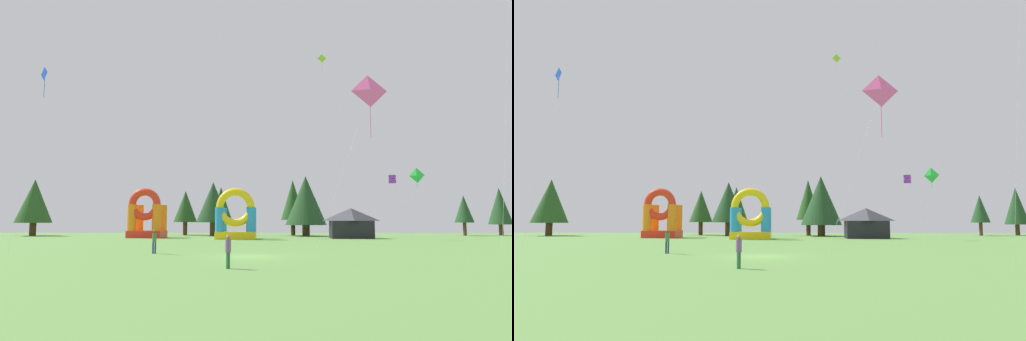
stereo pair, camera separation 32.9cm
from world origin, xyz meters
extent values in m
plane|color=#5B8C42|center=(0.00, 0.00, 0.00)|extent=(120.00, 120.00, 0.00)
pyramid|color=#EA599E|center=(6.46, -7.73, 8.84)|extent=(1.33, 0.58, 1.31)
cylinder|color=#EA599E|center=(6.46, -7.63, 7.65)|extent=(0.04, 0.04, 2.34)
cylinder|color=silver|center=(5.05, -6.39, 4.41)|extent=(2.83, 2.50, 8.83)
cylinder|color=silver|center=(12.76, -8.95, 10.71)|extent=(1.80, 7.18, 21.42)
pyramid|color=blue|center=(-17.82, 6.61, 14.81)|extent=(0.76, 0.62, 0.86)
cylinder|color=blue|center=(-17.86, 6.56, 13.79)|extent=(0.04, 0.04, 2.03)
cylinder|color=silver|center=(-17.52, 4.05, 7.40)|extent=(0.69, 5.03, 14.81)
pyramid|color=green|center=(16.26, 15.75, 6.85)|extent=(1.10, 0.91, 1.12)
cylinder|color=green|center=(16.31, 15.81, 6.28)|extent=(0.04, 0.04, 1.18)
cylinder|color=silver|center=(16.12, 16.87, 3.43)|extent=(0.40, 2.12, 6.87)
cube|color=purple|center=(16.99, 27.34, 7.39)|extent=(1.08, 1.08, 0.46)
cube|color=purple|center=(16.99, 27.34, 7.94)|extent=(1.08, 1.08, 0.46)
cylinder|color=silver|center=(18.38, 26.80, 3.83)|extent=(2.80, 1.11, 7.67)
pyramid|color=#8CD826|center=(8.04, 25.53, 22.97)|extent=(0.82, 0.27, 0.81)
cylinder|color=#8CD826|center=(8.04, 25.47, 22.06)|extent=(0.04, 0.04, 1.82)
cylinder|color=silver|center=(11.18, 22.99, 11.49)|extent=(6.29, 4.97, 22.97)
cylinder|color=#33723F|center=(-0.71, -7.67, 0.40)|extent=(0.16, 0.16, 0.80)
cylinder|color=#33723F|center=(-0.64, -7.52, 0.40)|extent=(0.16, 0.16, 0.80)
cylinder|color=#724C8C|center=(-0.67, -7.60, 1.11)|extent=(0.38, 0.38, 0.63)
sphere|color=#9E704C|center=(-0.67, -7.60, 1.54)|extent=(0.22, 0.22, 0.22)
cylinder|color=navy|center=(-6.89, 2.45, 0.41)|extent=(0.12, 0.12, 0.82)
cylinder|color=navy|center=(-7.05, 2.45, 0.41)|extent=(0.12, 0.12, 0.82)
cylinder|color=#33723F|center=(-6.97, 2.45, 1.14)|extent=(0.29, 0.29, 0.65)
sphere|color=brown|center=(-6.97, 2.45, 1.58)|extent=(0.22, 0.22, 0.22)
cube|color=yellow|center=(-3.14, 29.37, 0.47)|extent=(5.22, 4.32, 0.95)
cylinder|color=#268CD8|center=(-5.14, 27.81, 2.53)|extent=(1.21, 1.21, 3.16)
cylinder|color=#268CD8|center=(-1.13, 27.81, 2.53)|extent=(1.21, 1.21, 3.16)
cylinder|color=#268CD8|center=(-5.14, 30.92, 2.53)|extent=(1.21, 1.21, 3.16)
cylinder|color=#268CD8|center=(-1.13, 30.92, 2.53)|extent=(1.21, 1.21, 3.16)
torus|color=yellow|center=(-3.14, 27.81, 4.11)|extent=(4.98, 0.97, 4.98)
cube|color=red|center=(-16.26, 33.96, 0.50)|extent=(4.78, 4.64, 0.99)
cylinder|color=orange|center=(-18.00, 32.28, 2.84)|extent=(1.30, 1.30, 3.69)
cylinder|color=orange|center=(-14.52, 32.28, 2.84)|extent=(1.30, 1.30, 3.69)
cylinder|color=orange|center=(-18.00, 35.63, 2.84)|extent=(1.30, 1.30, 3.69)
cylinder|color=orange|center=(-14.52, 35.63, 2.84)|extent=(1.30, 1.30, 3.69)
torus|color=red|center=(-16.26, 32.28, 4.69)|extent=(4.52, 1.04, 4.52)
cube|color=black|center=(12.40, 31.68, 1.19)|extent=(5.61, 3.41, 2.38)
pyramid|color=#3F3F47|center=(12.40, 31.68, 3.24)|extent=(5.61, 3.41, 1.72)
cylinder|color=#4C331E|center=(-36.77, 40.98, 1.03)|extent=(1.03, 1.03, 2.06)
cone|color=#234C1E|center=(-36.77, 40.98, 5.58)|extent=(5.70, 5.70, 7.04)
cylinder|color=#4C331E|center=(-13.09, 45.80, 1.09)|extent=(0.72, 0.72, 2.17)
cone|color=#234C1E|center=(-13.09, 45.80, 4.84)|extent=(3.98, 3.98, 5.33)
cylinder|color=#4C331E|center=(-7.85, 41.87, 1.07)|extent=(0.97, 0.97, 2.14)
cone|color=#1E4221|center=(-7.85, 41.87, 5.39)|extent=(5.37, 5.37, 6.50)
cylinder|color=#4C331E|center=(-6.78, 43.67, 1.26)|extent=(0.67, 0.67, 2.52)
cone|color=#234C1E|center=(-6.78, 43.67, 5.23)|extent=(3.70, 3.70, 5.43)
cylinder|color=#4C331E|center=(5.07, 43.41, 1.27)|extent=(0.71, 0.71, 2.53)
cone|color=#234C1E|center=(5.07, 43.41, 5.81)|extent=(3.93, 3.93, 6.55)
cylinder|color=#4C331E|center=(6.98, 40.92, 0.86)|extent=(1.17, 1.17, 1.73)
cone|color=#1E4221|center=(6.98, 40.92, 5.60)|extent=(6.49, 6.49, 7.74)
cylinder|color=#4C331E|center=(32.91, 44.01, 1.05)|extent=(0.54, 0.54, 2.11)
cone|color=#1E4221|center=(32.91, 44.01, 4.32)|extent=(2.98, 2.98, 4.41)
cylinder|color=#4C331E|center=(39.61, 45.82, 0.90)|extent=(0.69, 0.69, 1.79)
cone|color=#1E4221|center=(39.61, 45.82, 4.84)|extent=(3.81, 3.81, 6.10)
camera|label=1|loc=(1.42, -29.70, 2.31)|focal=31.21mm
camera|label=2|loc=(1.75, -29.68, 2.31)|focal=31.21mm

